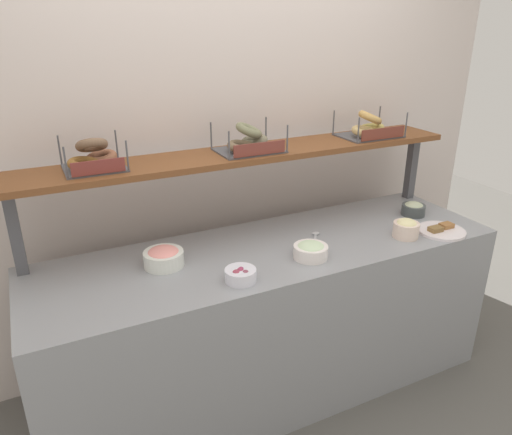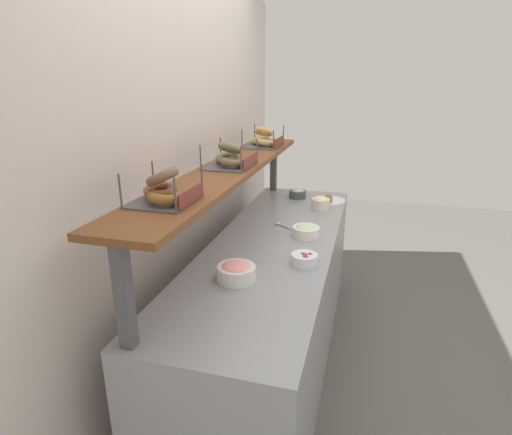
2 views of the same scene
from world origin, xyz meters
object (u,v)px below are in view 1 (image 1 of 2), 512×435
bowl_lox_spread (164,257)px  bagel_basket_sesame (369,128)px  bowl_tuna_salad (413,209)px  bowl_beet_salad (240,275)px  bowl_scallion_spread (311,250)px  serving_plate_white (441,230)px  serving_spoon_near_plate (315,237)px  bowl_potato_salad (406,228)px  bagel_basket_cinnamon_raisin (93,158)px  bagel_basket_poppy (249,142)px

bowl_lox_spread → bagel_basket_sesame: 1.37m
bowl_tuna_salad → bowl_beet_salad: (-1.21, -0.25, -0.01)m
bowl_scallion_spread → bowl_beet_salad: bowl_scallion_spread is taller
bowl_lox_spread → serving_plate_white: 1.46m
bowl_beet_salad → serving_spoon_near_plate: (0.53, 0.23, -0.02)m
bowl_potato_salad → bowl_beet_salad: 0.96m
bagel_basket_sesame → serving_plate_white: bearing=-73.9°
bowl_potato_salad → serving_spoon_near_plate: bearing=155.4°
serving_plate_white → bagel_basket_sesame: size_ratio=0.73×
bagel_basket_cinnamon_raisin → bagel_basket_sesame: bearing=-1.0°
bowl_potato_salad → bowl_beet_salad: bowl_potato_salad is taller
bowl_potato_salad → bagel_basket_poppy: size_ratio=0.41×
bowl_potato_salad → bagel_basket_sesame: (0.07, 0.45, 0.43)m
bowl_beet_salad → serving_spoon_near_plate: bearing=23.5°
bowl_tuna_salad → bowl_scallion_spread: same height
serving_spoon_near_plate → bagel_basket_cinnamon_raisin: 1.15m
bagel_basket_poppy → bagel_basket_cinnamon_raisin: bearing=178.0°
bowl_beet_salad → bagel_basket_sesame: bearing=25.2°
bowl_potato_salad → serving_plate_white: 0.22m
bowl_scallion_spread → serving_plate_white: bearing=-4.2°
bowl_lox_spread → serving_plate_white: size_ratio=0.74×
bowl_scallion_spread → bagel_basket_sesame: size_ratio=0.48×
bowl_scallion_spread → bagel_basket_poppy: size_ratio=0.51×
bagel_basket_sesame → bowl_scallion_spread: bearing=-146.0°
serving_plate_white → bowl_tuna_salad: bearing=81.1°
bowl_lox_spread → bowl_scallion_spread: 0.69m
serving_spoon_near_plate → bagel_basket_cinnamon_raisin: size_ratio=0.55×
bowl_beet_salad → serving_plate_white: size_ratio=0.55×
serving_spoon_near_plate → bagel_basket_cinnamon_raisin: bagel_basket_cinnamon_raisin is taller
bowl_tuna_salad → bowl_scallion_spread: (-0.82, -0.20, 0.00)m
serving_spoon_near_plate → bagel_basket_poppy: (-0.26, 0.25, 0.47)m
bowl_beet_salad → bagel_basket_cinnamon_raisin: bagel_basket_cinnamon_raisin is taller
bowl_lox_spread → serving_spoon_near_plate: bearing=-3.8°
bowl_potato_salad → bagel_basket_cinnamon_raisin: (-1.44, 0.47, 0.43)m
bowl_lox_spread → bowl_beet_salad: bearing=-47.8°
bowl_lox_spread → bowl_potato_salad: (1.21, -0.25, 0.01)m
serving_plate_white → bagel_basket_cinnamon_raisin: (-1.65, 0.51, 0.47)m
bowl_tuna_salad → bowl_beet_salad: 1.24m
bowl_scallion_spread → serving_plate_white: size_ratio=0.66×
bagel_basket_sesame → bagel_basket_cinnamon_raisin: bearing=179.0°
bowl_lox_spread → bowl_beet_salad: bowl_lox_spread is taller
bowl_tuna_salad → bagel_basket_sesame: 0.53m
bowl_tuna_salad → bagel_basket_poppy: 1.06m
bowl_scallion_spread → bowl_beet_salad: 0.39m
bowl_lox_spread → bagel_basket_poppy: bagel_basket_poppy is taller
bowl_scallion_spread → bowl_lox_spread: bearing=160.4°
bowl_lox_spread → bowl_potato_salad: bearing=-11.5°
bowl_potato_salad → serving_plate_white: size_ratio=0.53×
bowl_lox_spread → bagel_basket_poppy: 0.71m
bowl_lox_spread → serving_spoon_near_plate: bowl_lox_spread is taller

